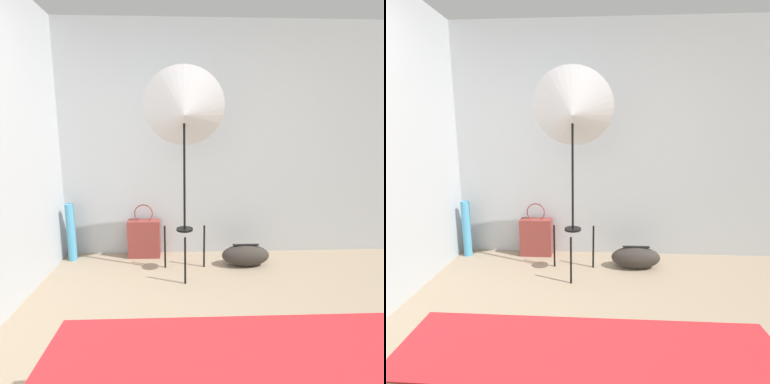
{
  "view_description": "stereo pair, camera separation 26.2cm",
  "coord_description": "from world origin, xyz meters",
  "views": [
    {
      "loc": [
        -0.14,
        -1.23,
        1.4
      ],
      "look_at": [
        -0.04,
        1.42,
        0.88
      ],
      "focal_mm": 28.0,
      "sensor_mm": 36.0,
      "label": 1
    },
    {
      "loc": [
        0.12,
        -1.23,
        1.4
      ],
      "look_at": [
        -0.04,
        1.42,
        0.88
      ],
      "focal_mm": 28.0,
      "sensor_mm": 36.0,
      "label": 2
    }
  ],
  "objects": [
    {
      "name": "wall_back",
      "position": [
        0.0,
        2.2,
        1.3
      ],
      "size": [
        8.0,
        0.05,
        2.6
      ],
      "color": "#B7BCC1",
      "rests_on": "ground_plane"
    },
    {
      "name": "photo_umbrella",
      "position": [
        -0.1,
        1.64,
        1.59
      ],
      "size": [
        0.79,
        0.51,
        2.01
      ],
      "color": "black",
      "rests_on": "ground_plane"
    },
    {
      "name": "tote_bag",
      "position": [
        -0.56,
        2.06,
        0.22
      ],
      "size": [
        0.36,
        0.15,
        0.62
      ],
      "color": "brown",
      "rests_on": "ground_plane"
    },
    {
      "name": "duffel_bag",
      "position": [
        0.55,
        1.78,
        0.12
      ],
      "size": [
        0.51,
        0.23,
        0.24
      ],
      "color": "#332D28",
      "rests_on": "ground_plane"
    },
    {
      "name": "paper_roll",
      "position": [
        -1.36,
        2.0,
        0.32
      ],
      "size": [
        0.09,
        0.09,
        0.65
      ],
      "color": "#4CA3D1",
      "rests_on": "ground_plane"
    }
  ]
}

